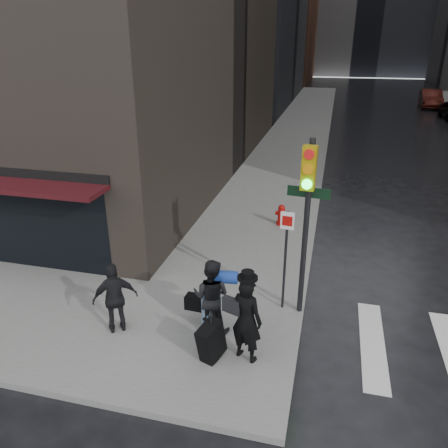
% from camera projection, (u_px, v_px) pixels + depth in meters
% --- Properties ---
extents(ground, '(140.00, 140.00, 0.00)m').
position_uv_depth(ground, '(200.00, 347.00, 9.10)').
color(ground, black).
rests_on(ground, ground).
extents(sidewalk_left, '(4.00, 50.00, 0.15)m').
position_uv_depth(sidewalk_left, '(304.00, 122.00, 33.16)').
color(sidewalk_left, slate).
rests_on(sidewalk_left, ground).
extents(man_overcoat, '(1.28, 0.89, 1.96)m').
position_uv_depth(man_overcoat, '(239.00, 323.00, 8.27)').
color(man_overcoat, black).
rests_on(man_overcoat, ground).
extents(man_jeans, '(1.18, 0.68, 1.67)m').
position_uv_depth(man_jeans, '(211.00, 296.00, 9.10)').
color(man_jeans, black).
rests_on(man_jeans, ground).
extents(man_greycoat, '(0.99, 0.84, 1.59)m').
position_uv_depth(man_greycoat, '(115.00, 298.00, 9.09)').
color(man_greycoat, black).
rests_on(man_greycoat, ground).
extents(traffic_light, '(1.00, 0.49, 3.99)m').
position_uv_depth(traffic_light, '(305.00, 207.00, 9.00)').
color(traffic_light, black).
rests_on(traffic_light, ground).
extents(fire_hydrant, '(0.41, 0.31, 0.71)m').
position_uv_depth(fire_hydrant, '(281.00, 216.00, 14.59)').
color(fire_hydrant, '#A60D0A').
rests_on(fire_hydrant, ground).
extents(parked_car_5, '(2.03, 5.02, 1.62)m').
position_uv_depth(parked_car_5, '(431.00, 99.00, 40.21)').
color(parked_car_5, '#41120D').
rests_on(parked_car_5, ground).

